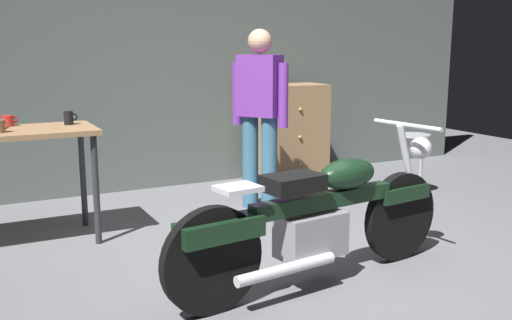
# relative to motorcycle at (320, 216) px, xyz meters

# --- Properties ---
(ground_plane) EXTENTS (12.00, 12.00, 0.00)m
(ground_plane) POSITION_rel_motorcycle_xyz_m (0.04, 0.24, -0.45)
(ground_plane) COLOR slate
(back_wall) EXTENTS (8.00, 0.12, 3.10)m
(back_wall) POSITION_rel_motorcycle_xyz_m (0.04, 3.04, 1.10)
(back_wall) COLOR #56605B
(back_wall) RESTS_ON ground_plane
(workbench) EXTENTS (1.30, 0.64, 0.90)m
(workbench) POSITION_rel_motorcycle_xyz_m (-1.70, 1.69, 0.34)
(workbench) COLOR #99724C
(workbench) RESTS_ON ground_plane
(motorcycle) EXTENTS (2.18, 0.66, 1.00)m
(motorcycle) POSITION_rel_motorcycle_xyz_m (0.00, 0.00, 0.00)
(motorcycle) COLOR black
(motorcycle) RESTS_ON ground_plane
(person_standing) EXTENTS (0.40, 0.49, 1.67)m
(person_standing) POSITION_rel_motorcycle_xyz_m (0.48, 1.75, 0.48)
(person_standing) COLOR #386783
(person_standing) RESTS_ON ground_plane
(shop_stool) EXTENTS (0.32, 0.32, 0.64)m
(shop_stool) POSITION_rel_motorcycle_xyz_m (2.09, 1.46, 0.05)
(shop_stool) COLOR #B2B2B7
(shop_stool) RESTS_ON ground_plane
(wooden_dresser) EXTENTS (0.80, 0.47, 1.10)m
(wooden_dresser) POSITION_rel_motorcycle_xyz_m (1.25, 2.54, 0.10)
(wooden_dresser) COLOR #99724C
(wooden_dresser) RESTS_ON ground_plane
(mug_black_matte) EXTENTS (0.11, 0.07, 0.11)m
(mug_black_matte) POSITION_rel_motorcycle_xyz_m (-1.22, 1.80, 0.51)
(mug_black_matte) COLOR black
(mug_black_matte) RESTS_ON workbench
(mug_red_diner) EXTENTS (0.12, 0.09, 0.09)m
(mug_red_diner) POSITION_rel_motorcycle_xyz_m (-1.66, 1.92, 0.49)
(mug_red_diner) COLOR red
(mug_red_diner) RESTS_ON workbench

